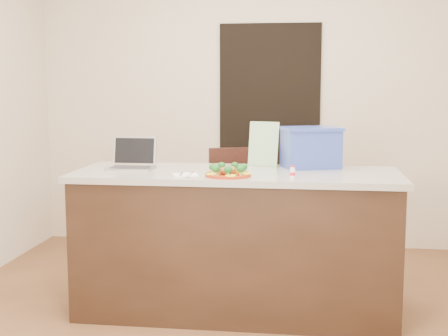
# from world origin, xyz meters

# --- Properties ---
(ground) EXTENTS (4.00, 4.00, 0.00)m
(ground) POSITION_xyz_m (0.00, 0.00, 0.00)
(ground) COLOR brown
(ground) RESTS_ON ground
(room_shell) EXTENTS (4.00, 4.00, 4.00)m
(room_shell) POSITION_xyz_m (0.00, 0.00, 1.62)
(room_shell) COLOR white
(room_shell) RESTS_ON ground
(doorway) EXTENTS (0.90, 0.02, 2.00)m
(doorway) POSITION_xyz_m (0.10, 1.98, 1.00)
(doorway) COLOR black
(doorway) RESTS_ON ground
(island) EXTENTS (2.06, 0.76, 0.92)m
(island) POSITION_xyz_m (0.00, 0.25, 0.46)
(island) COLOR black
(island) RESTS_ON ground
(plate) EXTENTS (0.28, 0.28, 0.02)m
(plate) POSITION_xyz_m (-0.03, 0.04, 0.93)
(plate) COLOR maroon
(plate) RESTS_ON island
(meatballs) EXTENTS (0.11, 0.11, 0.04)m
(meatballs) POSITION_xyz_m (-0.03, 0.04, 0.96)
(meatballs) COLOR brown
(meatballs) RESTS_ON plate
(broccoli) EXTENTS (0.23, 0.23, 0.04)m
(broccoli) POSITION_xyz_m (-0.03, 0.04, 0.97)
(broccoli) COLOR #124617
(broccoli) RESTS_ON plate
(pepper_rings) EXTENTS (0.26, 0.27, 0.01)m
(pepper_rings) POSITION_xyz_m (-0.03, 0.04, 0.94)
(pepper_rings) COLOR #FDF51A
(pepper_rings) RESTS_ON plate
(napkin) EXTENTS (0.19, 0.19, 0.01)m
(napkin) POSITION_xyz_m (-0.29, 0.05, 0.92)
(napkin) COLOR white
(napkin) RESTS_ON island
(fork) EXTENTS (0.04, 0.16, 0.00)m
(fork) POSITION_xyz_m (-0.31, 0.06, 0.93)
(fork) COLOR silver
(fork) RESTS_ON napkin
(knife) EXTENTS (0.02, 0.21, 0.01)m
(knife) POSITION_xyz_m (-0.26, 0.03, 0.93)
(knife) COLOR white
(knife) RESTS_ON napkin
(yogurt_bottle) EXTENTS (0.03, 0.03, 0.07)m
(yogurt_bottle) POSITION_xyz_m (0.36, 0.04, 0.95)
(yogurt_bottle) COLOR silver
(yogurt_bottle) RESTS_ON island
(laptop) EXTENTS (0.29, 0.23, 0.21)m
(laptop) POSITION_xyz_m (-0.70, 0.32, 0.98)
(laptop) COLOR #BBBBC0
(laptop) RESTS_ON island
(leaflet) EXTENTS (0.21, 0.11, 0.30)m
(leaflet) POSITION_xyz_m (0.15, 0.54, 1.07)
(leaflet) COLOR silver
(leaflet) RESTS_ON island
(blue_box) EXTENTS (0.44, 0.37, 0.27)m
(blue_box) POSITION_xyz_m (0.46, 0.49, 1.06)
(blue_box) COLOR #2C429F
(blue_box) RESTS_ON island
(chair) EXTENTS (0.54, 0.54, 0.99)m
(chair) POSITION_xyz_m (-0.09, 0.95, 0.56)
(chair) COLOR #351610
(chair) RESTS_ON ground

